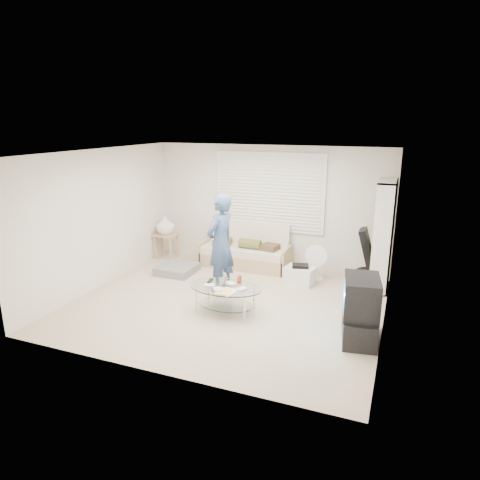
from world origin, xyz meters
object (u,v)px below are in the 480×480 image
at_px(futon_sofa, 246,252).
at_px(bookshelf, 383,236).
at_px(tv_unit, 360,310).
at_px(coffee_table, 226,291).

relative_size(futon_sofa, bookshelf, 0.94).
bearing_deg(tv_unit, futon_sofa, 137.65).
bearing_deg(coffee_table, bookshelf, 41.99).
height_order(futon_sofa, coffee_table, futon_sofa).
xyz_separation_m(futon_sofa, tv_unit, (2.58, -2.35, 0.15)).
relative_size(tv_unit, coffee_table, 0.77).
xyz_separation_m(bookshelf, tv_unit, (-0.13, -2.11, -0.54)).
xyz_separation_m(futon_sofa, coffee_table, (0.49, -2.23, 0.06)).
distance_m(futon_sofa, tv_unit, 3.49).
bearing_deg(bookshelf, coffee_table, -138.01).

